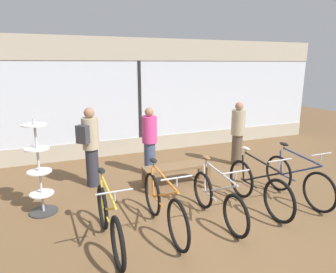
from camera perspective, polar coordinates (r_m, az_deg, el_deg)
name	(u,v)px	position (r m, az deg, el deg)	size (l,w,h in m)	color
ground_plane	(210,215)	(5.35, 8.00, -14.56)	(24.00, 24.00, 0.00)	brown
shop_back_wall	(140,96)	(8.48, -5.45, 7.70)	(12.00, 0.08, 3.20)	#B2A893
bicycle_far_left	(109,221)	(4.43, -11.17, -15.47)	(0.46, 1.75, 1.03)	black
bicycle_left	(163,206)	(4.71, -0.88, -13.03)	(0.46, 1.82, 1.05)	black
bicycle_center	(217,199)	(5.05, 9.40, -11.70)	(0.46, 1.67, 1.01)	black
bicycle_right	(258,187)	(5.60, 16.78, -9.18)	(0.46, 1.76, 1.05)	black
bicycle_far_right	(297,180)	(6.18, 23.33, -7.58)	(0.46, 1.72, 1.04)	black
accessory_rack	(40,175)	(5.55, -23.22, -6.82)	(0.48, 0.48, 1.66)	#333333
display_bench	(176,169)	(6.32, 1.62, -6.24)	(1.40, 0.44, 0.45)	brown
customer_near_rack	(238,133)	(7.72, 13.14, 0.74)	(0.48, 0.48, 1.60)	brown
customer_by_window	(90,145)	(6.34, -14.55, -1.56)	(0.54, 0.54, 1.67)	#2D2D38
customer_mid_floor	(150,140)	(6.84, -3.54, -0.71)	(0.46, 0.46, 1.57)	#424C6B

